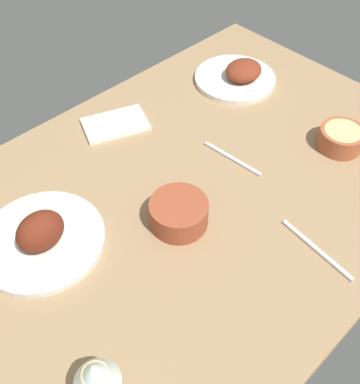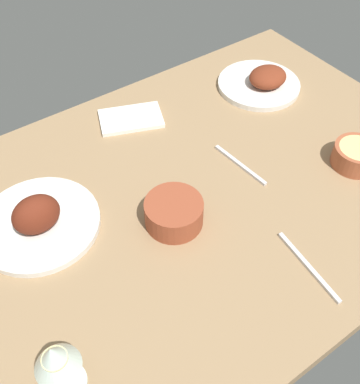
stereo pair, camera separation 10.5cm
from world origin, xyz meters
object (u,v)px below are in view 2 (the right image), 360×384
Objects in this scene: bowl_potatoes at (356,155)px; bowl_onions at (174,212)px; plate_far_side at (38,220)px; folded_napkin at (131,119)px; wine_glass at (55,360)px; plate_near_viewer at (262,82)px; spoon_loose at (239,164)px; fork_loose at (308,266)px.

bowl_onions is at bearing -12.72° from bowl_potatoes.
plate_far_side is at bearing -31.85° from bowl_onions.
folded_napkin is at bearing -106.27° from bowl_onions.
plate_far_side is at bearing -106.52° from wine_glass.
plate_near_viewer is 1.40× the size of spoon_loose.
plate_near_viewer is 75.16cm from plate_far_side.
bowl_onions is 0.69× the size of fork_loose.
plate_far_side is 29.26cm from bowl_onions.
plate_far_side reaches higher than bowl_onions.
bowl_onions is at bearing 73.73° from folded_napkin.
fork_loose is at bearing 134.60° from plate_far_side.
bowl_potatoes is 28.52cm from spoon_loose.
plate_far_side is at bearing 8.36° from plate_near_viewer.
folded_napkin is 61.34cm from fork_loose.
bowl_onions is (46.73, -10.55, 0.39)cm from bowl_potatoes.
plate_near_viewer is at bearing 166.80° from folded_napkin.
folded_napkin is 0.89× the size of fork_loose.
spoon_loose is at bearing -157.82° from wine_glass.
bowl_potatoes is at bearing -58.20° from fork_loose.
bowl_potatoes is at bearing -174.62° from wine_glass.
bowl_onions is at bearing 148.15° from plate_far_side.
bowl_potatoes is 47.91cm from bowl_onions.
spoon_loose is at bearing -34.24° from bowl_potatoes.
fork_loose is 1.09× the size of spoon_loose.
fork_loose is (-50.43, 7.33, -9.53)cm from wine_glass.
bowl_potatoes is (-71.58, 25.99, 0.29)cm from plate_far_side.
wine_glass reaches higher than fork_loose.
fork_loose is 31.93cm from spoon_loose.
plate_near_viewer is at bearing -56.07° from spoon_loose.
bowl_onions is at bearing 28.03° from plate_near_viewer.
plate_near_viewer is at bearing -94.31° from bowl_potatoes.
plate_near_viewer is 37.03cm from bowl_potatoes.
bowl_potatoes is 0.81× the size of wine_glass.
fork_loose and spoon_loose have the same top height.
folded_napkin is (36.36, -46.10, -2.30)cm from bowl_potatoes.
wine_glass reaches higher than bowl_onions.
plate_far_side reaches higher than plate_near_viewer.
bowl_onions is 0.75× the size of spoon_loose.
spoon_loose is (-48.09, 10.00, -2.21)cm from plate_far_side.
wine_glass is at bearing 49.95° from folded_napkin.
fork_loose is (33.93, 51.93, -1.63)cm from plate_near_viewer.
folded_napkin is (-10.37, -35.54, -2.69)cm from bowl_onions.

